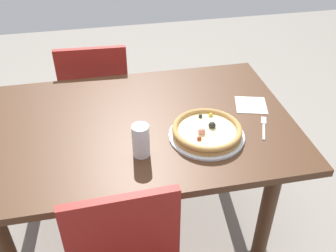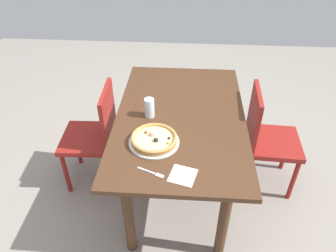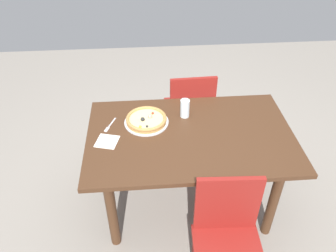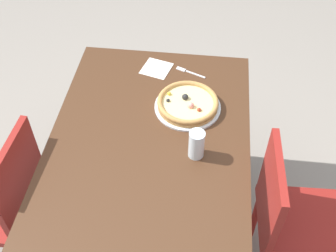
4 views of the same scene
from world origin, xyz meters
name	(u,v)px [view 3 (image 3 of 4)]	position (x,y,z in m)	size (l,w,h in m)	color
ground_plane	(187,204)	(0.00, 0.00, 0.00)	(6.00, 6.00, 0.00)	gray
dining_table	(190,146)	(0.00, 0.00, 0.63)	(1.41, 0.89, 0.74)	#472B19
chair_near	(190,110)	(-0.09, -0.66, 0.47)	(0.42, 0.42, 0.86)	maroon
chair_far	(227,240)	(-0.14, 0.66, 0.47)	(0.42, 0.42, 0.86)	maroon
plate	(146,122)	(0.30, -0.15, 0.75)	(0.32, 0.32, 0.01)	silver
pizza	(146,119)	(0.30, -0.15, 0.77)	(0.29, 0.29, 0.05)	#B78447
fork	(110,126)	(0.56, -0.13, 0.74)	(0.08, 0.16, 0.00)	silver
drinking_glass	(185,108)	(0.01, -0.21, 0.81)	(0.07, 0.07, 0.14)	silver
napkin	(107,141)	(0.56, 0.03, 0.74)	(0.14, 0.14, 0.00)	white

